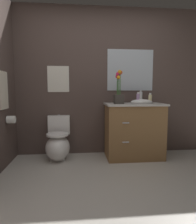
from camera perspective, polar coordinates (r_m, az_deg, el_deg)
The scene contains 12 objects.
ground_plane at distance 2.16m, azimuth 4.49°, elevation -24.45°, with size 9.20×9.20×0.00m, color #B2ADA3.
wall_back at distance 3.50m, azimuth 3.21°, elevation 8.62°, with size 4.29×0.05×2.50m, color #4C3D38.
toilet at distance 3.29m, azimuth -11.38°, elevation -9.03°, with size 0.38×0.59×0.69m.
vanity_cabinet at distance 3.32m, azimuth 10.27°, elevation -5.05°, with size 0.94×0.56×1.07m.
flower_vase at distance 3.11m, azimuth 5.96°, elevation 5.66°, with size 0.14×0.14×0.52m.
soap_bottle at distance 3.26m, azimuth 11.35°, elevation 3.87°, with size 0.05×0.05×0.18m.
lotion_bottle at distance 3.33m, azimuth 14.71°, elevation 3.69°, with size 0.06×0.06×0.16m.
hand_wash_bottle at distance 3.42m, azimuth 12.10°, elevation 4.19°, with size 0.06×0.06×0.21m.
wall_poster at distance 3.45m, azimuth -11.30°, elevation 9.22°, with size 0.36×0.01×0.43m, color silver.
wall_mirror at distance 3.56m, azimuth 9.22°, elevation 11.73°, with size 0.80×0.01×0.70m, color #B2BCC6.
hanging_towel at distance 3.05m, azimuth -25.51°, elevation 5.62°, with size 0.03×0.28×0.52m, color beige.
toilet_paper_roll at distance 3.15m, azimuth -23.62°, elevation -2.00°, with size 0.11×0.11×0.11m, color white.
Camera 1 is at (-0.33, -1.83, 1.10)m, focal length 31.94 mm.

